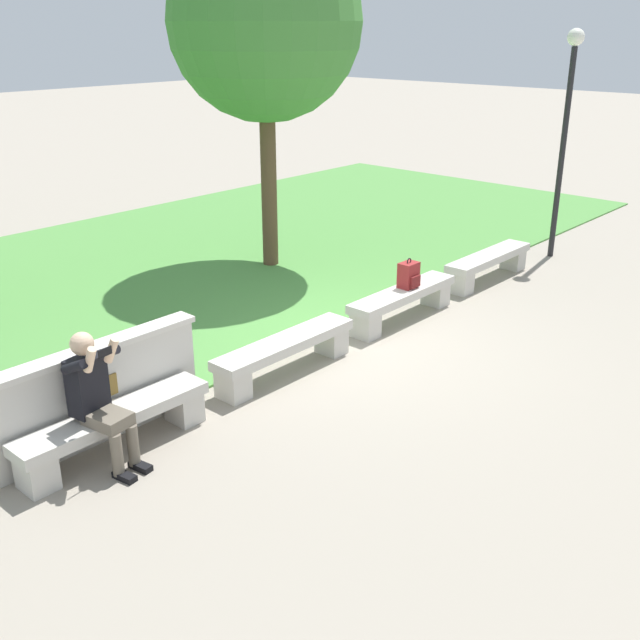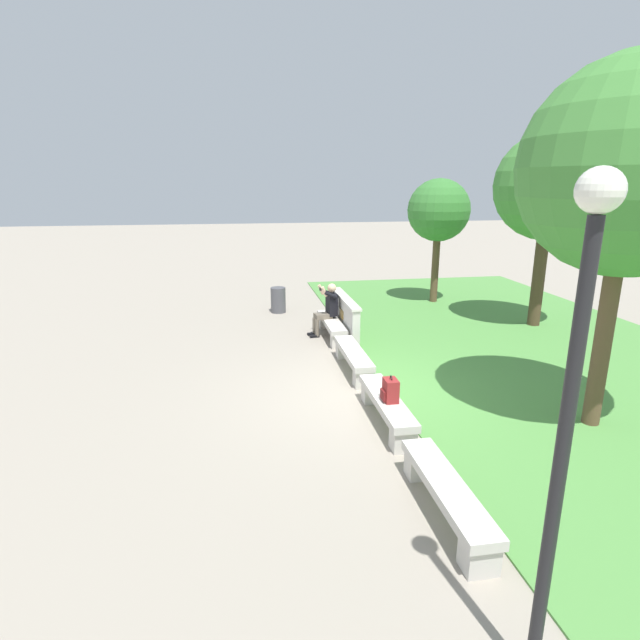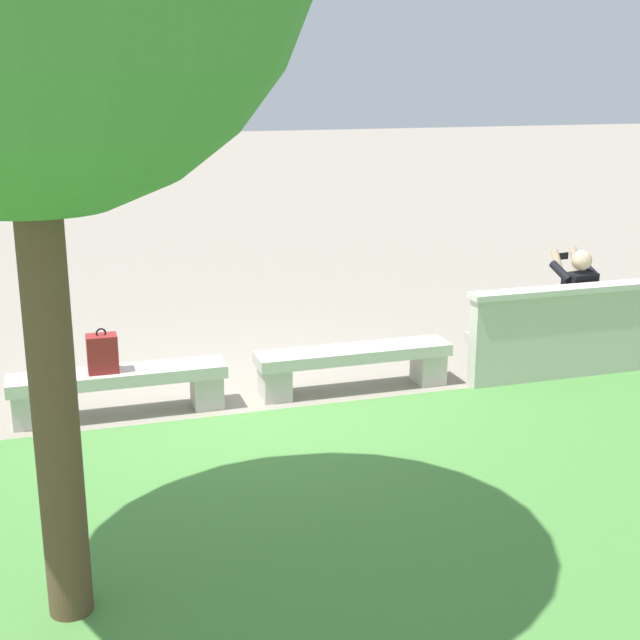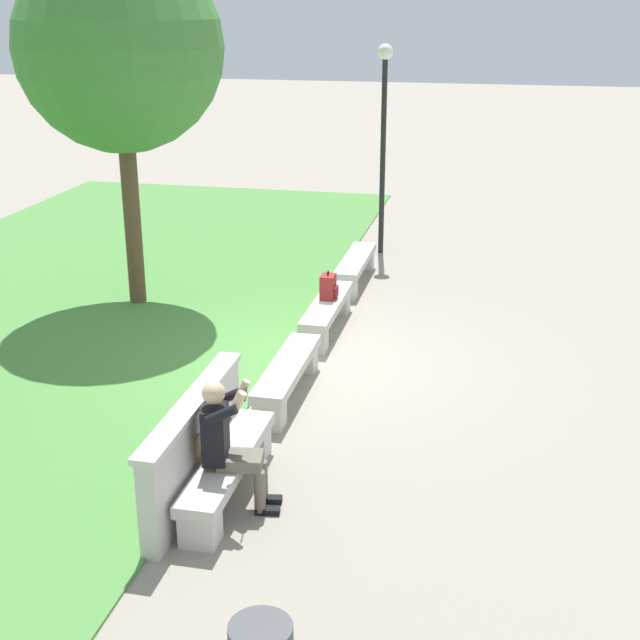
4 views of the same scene
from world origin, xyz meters
TOP-DOWN VIEW (x-y plane):
  - ground_plane at (0.00, 0.00)m, footprint 80.00×80.00m
  - grass_strip at (0.00, 4.38)m, footprint 21.09×8.00m
  - bench_main at (-3.53, 0.00)m, footprint 2.03×0.40m
  - bench_near at (-1.18, 0.00)m, footprint 2.03×0.40m
  - bench_mid at (1.18, 0.00)m, footprint 2.03×0.40m
  - bench_far at (3.53, 0.00)m, footprint 2.03×0.40m
  - backrest_wall_with_plaque at (-3.53, 0.34)m, footprint 2.45×0.24m
  - person_photographer at (-3.73, -0.08)m, footprint 0.51×0.76m
  - backpack at (1.31, 0.00)m, footprint 0.28×0.24m
  - tree_behind_wall at (1.75, 3.22)m, footprint 3.06×3.06m
  - lamp_post at (5.51, -0.14)m, footprint 0.28×0.28m

SIDE VIEW (x-z plane):
  - ground_plane at x=0.00m, z-range 0.00..0.00m
  - grass_strip at x=0.00m, z-range 0.00..0.03m
  - bench_main at x=-3.53m, z-range 0.08..0.53m
  - bench_near at x=-1.18m, z-range 0.08..0.53m
  - bench_mid at x=1.18m, z-range 0.08..0.53m
  - bench_far at x=3.53m, z-range 0.08..0.53m
  - backrest_wall_with_plaque at x=-3.53m, z-range 0.01..1.02m
  - backpack at x=1.31m, z-range 0.41..0.84m
  - person_photographer at x=-3.73m, z-range 0.08..1.40m
  - lamp_post at x=5.51m, z-range 0.59..4.43m
  - tree_behind_wall at x=1.75m, z-range 1.19..6.65m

